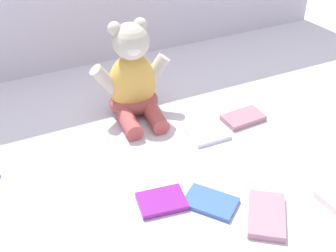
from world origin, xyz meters
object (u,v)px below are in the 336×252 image
(teddy_bear, at_px, (132,81))
(book_case_3, at_px, (211,202))
(book_case_7, at_px, (162,201))
(book_case_0, at_px, (267,215))
(book_case_2, at_px, (208,134))
(book_case_4, at_px, (243,118))

(teddy_bear, distance_m, book_case_3, 0.44)
(book_case_3, height_order, book_case_7, book_case_7)
(book_case_0, bearing_deg, book_case_2, -60.29)
(teddy_bear, bearing_deg, book_case_7, -98.08)
(book_case_2, distance_m, book_case_4, 0.13)
(book_case_4, bearing_deg, book_case_0, 151.77)
(book_case_0, distance_m, book_case_4, 0.38)
(book_case_0, relative_size, book_case_3, 1.15)
(book_case_0, height_order, book_case_7, book_case_0)
(teddy_bear, xyz_separation_m, book_case_2, (0.14, -0.20, -0.10))
(teddy_bear, bearing_deg, book_case_3, -83.39)
(book_case_0, height_order, book_case_4, book_case_0)
(book_case_0, height_order, book_case_3, book_case_0)
(book_case_3, bearing_deg, book_case_2, -156.96)
(teddy_bear, xyz_separation_m, book_case_7, (-0.08, -0.38, -0.10))
(book_case_2, height_order, book_case_3, same)
(book_case_0, distance_m, book_case_7, 0.24)
(book_case_3, relative_size, book_case_7, 1.09)
(teddy_bear, xyz_separation_m, book_case_0, (0.11, -0.52, -0.10))
(book_case_0, bearing_deg, book_case_3, -9.27)
(book_case_0, bearing_deg, teddy_bear, -42.61)
(book_case_2, height_order, book_case_7, book_case_7)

